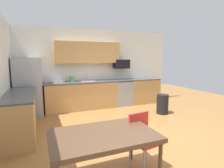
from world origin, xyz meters
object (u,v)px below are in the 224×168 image
object	(u,v)px
microwave	(121,64)
kettle	(72,79)
trash_bin	(162,104)
chair_near_table	(143,136)
refrigerator	(28,87)
dining_table	(103,138)
oven_range	(122,93)

from	to	relation	value
microwave	kettle	size ratio (longest dim) A/B	2.70
trash_bin	chair_near_table	bearing A→B (deg)	-133.64
refrigerator	chair_near_table	distance (m)	3.94
trash_bin	kettle	bearing A→B (deg)	149.20
refrigerator	chair_near_table	bearing A→B (deg)	-63.20
dining_table	chair_near_table	bearing A→B (deg)	12.07
microwave	dining_table	distance (m)	4.43
oven_range	chair_near_table	size ratio (longest dim) A/B	1.07
microwave	trash_bin	distance (m)	2.07
oven_range	kettle	bearing A→B (deg)	178.41
kettle	trash_bin	bearing A→B (deg)	-30.80
dining_table	trash_bin	distance (m)	3.61
chair_near_table	trash_bin	distance (m)	2.97
oven_range	chair_near_table	world-z (taller)	oven_range
oven_range	chair_near_table	bearing A→B (deg)	-110.60
microwave	chair_near_table	world-z (taller)	microwave
chair_near_table	dining_table	bearing A→B (deg)	-167.93
trash_bin	refrigerator	bearing A→B (deg)	160.40
oven_range	kettle	distance (m)	1.89
refrigerator	chair_near_table	world-z (taller)	refrigerator
microwave	dining_table	size ratio (longest dim) A/B	0.39
refrigerator	kettle	xyz separation A→B (m)	(1.32, 0.13, 0.16)
refrigerator	kettle	size ratio (longest dim) A/B	8.56
microwave	trash_bin	bearing A→B (deg)	-65.57
dining_table	chair_near_table	distance (m)	0.74
refrigerator	chair_near_table	xyz separation A→B (m)	(1.77, -3.51, -0.35)
refrigerator	oven_range	bearing A→B (deg)	1.47
chair_near_table	kettle	world-z (taller)	kettle
trash_bin	microwave	bearing A→B (deg)	114.43
chair_near_table	trash_bin	world-z (taller)	chair_near_table
oven_range	trash_bin	size ratio (longest dim) A/B	1.52
microwave	dining_table	bearing A→B (deg)	-118.20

